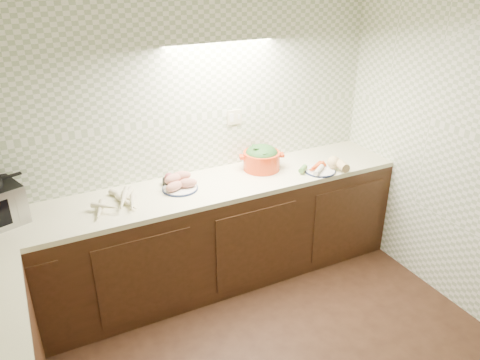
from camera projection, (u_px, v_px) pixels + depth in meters
name	position (u px, v px, depth m)	size (l,w,h in m)	color
room	(301.00, 178.00, 2.05)	(3.60, 3.60, 2.60)	black
counter	(133.00, 333.00, 2.83)	(3.60, 3.60, 0.90)	black
parsnip_pile	(110.00, 204.00, 3.30)	(0.40, 0.40, 0.08)	beige
sweet_potato_plate	(179.00, 183.00, 3.57)	(0.27, 0.27, 0.13)	#162044
onion_bowl	(170.00, 180.00, 3.65)	(0.13, 0.13, 0.10)	black
dutch_oven	(262.00, 158.00, 3.89)	(0.39, 0.39, 0.21)	red
veg_plate	(326.00, 166.00, 3.88)	(0.41, 0.28, 0.12)	#162044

